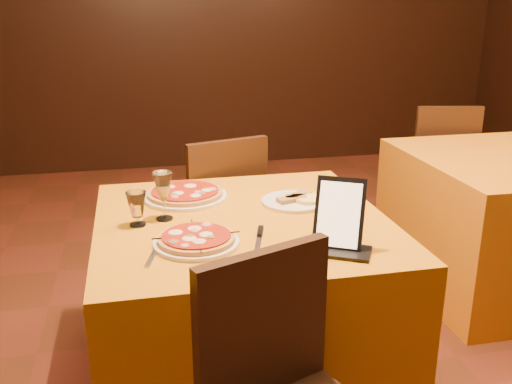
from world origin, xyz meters
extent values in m
cube|color=#5E2D19|center=(0.00, 0.00, -0.01)|extent=(6.00, 7.00, 0.01)
cube|color=black|center=(0.00, 3.50, 1.40)|extent=(6.00, 0.01, 2.80)
cube|color=#C3780C|center=(-0.24, 0.02, 0.38)|extent=(1.10, 1.10, 0.75)
cube|color=#CB740D|center=(1.39, 0.62, 0.38)|extent=(1.10, 1.10, 0.75)
cylinder|color=white|center=(-0.44, -0.19, 0.76)|extent=(0.29, 0.29, 0.01)
cylinder|color=#AD4C23|center=(-0.44, -0.19, 0.77)|extent=(0.26, 0.26, 0.02)
cylinder|color=white|center=(-0.43, 0.31, 0.76)|extent=(0.35, 0.35, 0.01)
cylinder|color=#AD4C23|center=(-0.43, 0.31, 0.77)|extent=(0.32, 0.32, 0.02)
cylinder|color=white|center=(0.00, 0.15, 0.76)|extent=(0.27, 0.27, 0.01)
cylinder|color=olive|center=(0.00, 0.15, 0.77)|extent=(0.16, 0.16, 0.02)
cube|color=black|center=(0.03, -0.31, 0.87)|extent=(0.19, 0.16, 0.23)
cube|color=silver|center=(-0.23, -0.22, 0.75)|extent=(0.08, 0.22, 0.01)
cube|color=silver|center=(-0.59, -0.27, 0.75)|extent=(0.06, 0.15, 0.01)
cube|color=#AFAFB6|center=(-0.30, 0.39, 0.75)|extent=(0.04, 0.16, 0.01)
camera|label=1|loc=(-0.62, -1.98, 1.53)|focal=40.00mm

